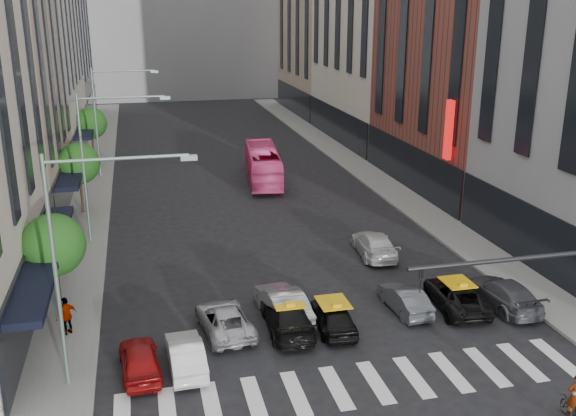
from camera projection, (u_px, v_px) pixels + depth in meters
ground at (375, 407)px, 23.43m from camera, size 160.00×160.00×0.00m
sidewalk_left at (91, 197)px, 48.67m from camera, size 3.00×96.00×0.15m
sidewalk_right at (376, 179)px, 53.76m from camera, size 3.00×96.00×0.15m
building_right_b at (466, 19)px, 48.28m from camera, size 8.00×18.00×26.00m
building_right_d at (323, 5)px, 83.19m from camera, size 8.00×18.00×28.00m
tree_near at (53, 245)px, 28.98m from camera, size 2.88×2.88×4.95m
tree_mid at (78, 164)px, 43.81m from camera, size 2.88×2.88×4.95m
tree_far at (91, 123)px, 58.64m from camera, size 2.88×2.88×4.95m
streetlamp_near at (80, 241)px, 23.12m from camera, size 5.38×0.25×9.00m
streetlamp_mid at (98, 148)px, 37.95m from camera, size 5.38×0.25×9.00m
streetlamp_far at (107, 108)px, 52.78m from camera, size 5.38×0.25×9.00m
liberty_sign at (449, 130)px, 42.94m from camera, size 0.30×0.70×4.00m
car_red at (140, 359)px, 25.36m from camera, size 1.79×3.86×1.28m
car_white_front at (186, 354)px, 25.73m from camera, size 1.50×3.92×1.27m
car_silver at (225, 319)px, 28.64m from camera, size 2.53×4.63×1.23m
taxi_left at (287, 316)px, 28.75m from camera, size 2.14×4.85×1.38m
taxi_center at (333, 316)px, 28.81m from camera, size 1.71×3.94×1.32m
car_grey_mid at (405, 299)px, 30.59m from camera, size 1.49×3.80×1.23m
taxi_right at (456, 295)px, 30.94m from camera, size 2.65×4.88×1.30m
car_grey_curb at (504, 293)px, 31.03m from camera, size 2.05×4.77×1.37m
car_row2_left at (283, 304)px, 29.77m from camera, size 2.05×4.78×1.53m
car_row2_right at (374, 244)px, 37.41m from camera, size 2.36×4.91×1.38m
bus at (263, 164)px, 52.93m from camera, size 3.69×10.59×2.89m
motorcycle at (573, 412)px, 22.37m from camera, size 0.88×1.80×0.91m
pedestrian_far at (67, 316)px, 28.08m from camera, size 1.07×0.95×1.74m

